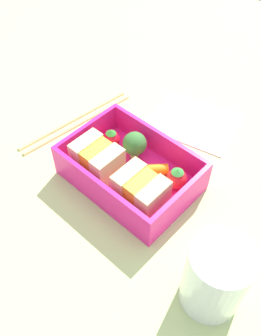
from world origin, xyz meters
The scene contains 12 objects.
ground_plane centered at (0.00, 0.00, -1.00)cm, with size 120.00×120.00×2.00cm, color #B1C97E.
bento_tray centered at (0.00, 0.00, 0.60)cm, with size 17.64×12.40×1.20cm, color #ED2087.
bento_rim centered at (0.00, 0.00, 3.23)cm, with size 17.64×12.40×4.06cm.
sandwich_left centered at (-3.96, 2.39, 3.48)cm, with size 6.23×4.77×4.55cm.
sandwich_center_left centered at (3.96, 2.39, 3.48)cm, with size 6.23×4.77×4.55cm.
strawberry_far_left centered at (-5.76, -2.81, 2.73)cm, with size 2.81×2.81×3.41cm.
carrot_stick_far_left centered at (-2.29, -2.53, 1.97)cm, with size 1.54×1.54×3.57cm, color orange.
broccoli_floret centered at (1.97, -2.98, 3.71)cm, with size 3.39×3.39×4.31cm.
strawberry_left centered at (5.88, -2.22, 2.60)cm, with size 2.56×2.56×3.16cm.
chopstick_pair centered at (14.64, -2.97, 0.35)cm, with size 4.23×20.79×0.70cm.
drinking_glass centered at (-17.70, 6.22, 4.76)cm, with size 6.64×6.64×9.52cm, color white.
folded_napkin centered at (0.69, -15.82, 0.20)cm, with size 13.51×10.46×0.40cm, color white.
Camera 1 is at (-22.38, 24.14, 41.41)cm, focal length 40.00 mm.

